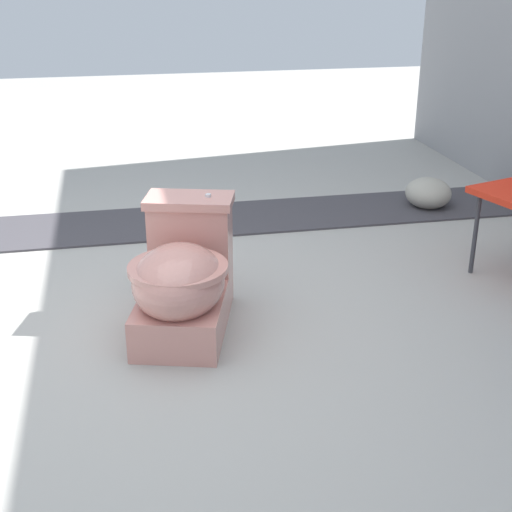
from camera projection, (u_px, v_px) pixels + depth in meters
The scene contains 4 objects.
ground_plane at pixel (139, 338), 2.88m from camera, with size 14.00×14.00×0.00m, color #A8A59E.
gravel_strip at pixel (214, 219), 4.16m from camera, with size 0.56×8.00×0.01m, color #423F44.
toilet at pixel (183, 280), 2.87m from camera, with size 0.71×0.53×0.52m.
boulder_near at pixel (428, 193), 4.35m from camera, with size 0.29×0.28×0.18m, color #ADA899.
Camera 1 is at (2.57, -0.04, 1.43)m, focal length 50.00 mm.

